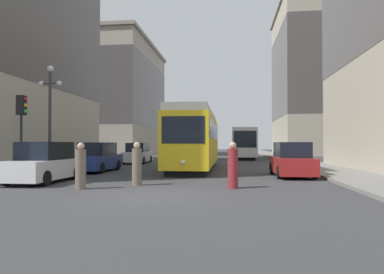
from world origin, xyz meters
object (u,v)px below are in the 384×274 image
(parked_car_left_mid, at_px, (138,154))
(parked_car_right_far, at_px, (291,161))
(parked_car_left_near, at_px, (97,158))
(pedestrian_on_sidewalk, at_px, (137,165))
(streetcar, at_px, (196,139))
(lamp_post_left_near, at_px, (50,103))
(pedestrian_crossing_near, at_px, (233,167))
(traffic_light_near_left, at_px, (22,114))
(pedestrian_crossing_far, at_px, (81,167))
(transit_bus, at_px, (243,142))
(parked_car_left_far, at_px, (45,163))

(parked_car_left_mid, distance_m, parked_car_right_far, 16.44)
(parked_car_left_near, bearing_deg, pedestrian_on_sidewalk, -57.85)
(streetcar, distance_m, parked_car_left_mid, 8.87)
(parked_car_right_far, xyz_separation_m, lamp_post_left_near, (-13.48, -0.18, 3.25))
(pedestrian_crossing_near, xyz_separation_m, lamp_post_left_near, (-10.36, 5.12, 3.25))
(pedestrian_on_sidewalk, distance_m, lamp_post_left_near, 8.51)
(streetcar, xyz_separation_m, lamp_post_left_near, (-7.83, -5.37, 1.99))
(pedestrian_on_sidewalk, height_order, lamp_post_left_near, lamp_post_left_near)
(parked_car_left_near, relative_size, parked_car_left_mid, 0.98)
(traffic_light_near_left, height_order, lamp_post_left_near, lamp_post_left_near)
(pedestrian_crossing_far, relative_size, pedestrian_on_sidewalk, 0.99)
(parked_car_left_mid, bearing_deg, pedestrian_crossing_far, -83.29)
(transit_bus, relative_size, pedestrian_crossing_near, 7.14)
(transit_bus, distance_m, parked_car_left_near, 23.14)
(transit_bus, bearing_deg, parked_car_left_near, -114.75)
(streetcar, relative_size, lamp_post_left_near, 2.25)
(transit_bus, xyz_separation_m, pedestrian_on_sidewalk, (-5.34, -27.88, -1.11))
(streetcar, height_order, pedestrian_crossing_near, streetcar)
(lamp_post_left_near, bearing_deg, pedestrian_crossing_near, -26.31)
(streetcar, relative_size, pedestrian_on_sidewalk, 7.55)
(pedestrian_crossing_far, height_order, lamp_post_left_near, lamp_post_left_near)
(transit_bus, height_order, pedestrian_crossing_near, transit_bus)
(parked_car_left_far, xyz_separation_m, pedestrian_crossing_near, (8.46, -1.25, -0.00))
(transit_bus, distance_m, pedestrian_crossing_far, 30.18)
(pedestrian_crossing_near, relative_size, lamp_post_left_near, 0.30)
(parked_car_left_far, bearing_deg, pedestrian_on_sidewalk, -8.81)
(parked_car_left_far, height_order, traffic_light_near_left, traffic_light_near_left)
(parked_car_left_near, relative_size, parked_car_left_far, 1.12)
(lamp_post_left_near, bearing_deg, pedestrian_on_sidewalk, -35.76)
(parked_car_right_far, bearing_deg, lamp_post_left_near, 0.05)
(parked_car_left_far, relative_size, pedestrian_crossing_far, 2.48)
(parked_car_left_near, relative_size, pedestrian_on_sidewalk, 2.74)
(traffic_light_near_left, bearing_deg, parked_car_left_far, -26.99)
(parked_car_left_far, bearing_deg, pedestrian_crossing_far, -38.40)
(pedestrian_crossing_near, bearing_deg, parked_car_left_near, 83.63)
(parked_car_right_far, bearing_deg, pedestrian_crossing_near, 58.84)
(pedestrian_crossing_near, distance_m, pedestrian_crossing_far, 5.86)
(parked_car_left_near, height_order, pedestrian_crossing_near, parked_car_left_near)
(parked_car_left_near, relative_size, traffic_light_near_left, 1.26)
(parked_car_right_far, height_order, pedestrian_crossing_near, parked_car_right_far)
(transit_bus, xyz_separation_m, lamp_post_left_near, (-11.72, -23.28, 2.15))
(parked_car_left_near, distance_m, parked_car_left_far, 6.24)
(streetcar, xyz_separation_m, parked_car_right_far, (5.65, -5.20, -1.26))
(lamp_post_left_near, bearing_deg, parked_car_left_mid, 80.90)
(parked_car_right_far, xyz_separation_m, traffic_light_near_left, (-13.26, -3.20, 2.33))
(parked_car_left_far, bearing_deg, parked_car_left_mid, 90.28)
(parked_car_right_far, xyz_separation_m, pedestrian_on_sidewalk, (-7.10, -4.77, -0.00))
(parked_car_left_mid, xyz_separation_m, lamp_post_left_near, (-1.90, -11.85, 3.25))
(parked_car_left_near, bearing_deg, streetcar, 26.29)
(parked_car_left_mid, xyz_separation_m, parked_car_right_far, (11.58, -11.68, -0.00))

